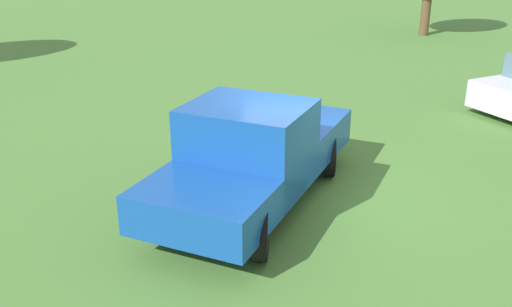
% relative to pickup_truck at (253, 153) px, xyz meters
% --- Properties ---
extents(ground_plane, '(80.00, 80.00, 0.00)m').
position_rel_pickup_truck_xyz_m(ground_plane, '(-0.51, 0.98, -0.96)').
color(ground_plane, '#477533').
extents(pickup_truck, '(5.41, 3.52, 1.84)m').
position_rel_pickup_truck_xyz_m(pickup_truck, '(0.00, 0.00, 0.00)').
color(pickup_truck, black).
rests_on(pickup_truck, ground_plane).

